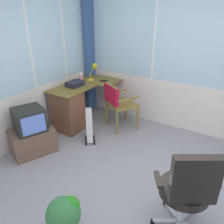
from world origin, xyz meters
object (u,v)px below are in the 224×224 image
object	(u,v)px
potted_plant	(65,215)
wooden_armchair	(116,100)
office_chair	(188,188)
paper_tray	(75,84)
spray_bottle	(81,78)
tv_on_stand	(32,133)
tv_remote	(104,81)
desk_lamp	(95,69)
desk	(69,108)
space_heater	(89,125)

from	to	relation	value
potted_plant	wooden_armchair	bearing A→B (deg)	18.22
office_chair	paper_tray	bearing A→B (deg)	62.27
paper_tray	office_chair	size ratio (longest dim) A/B	0.30
paper_tray	office_chair	distance (m)	2.79
spray_bottle	potted_plant	xyz separation A→B (m)	(-2.19, -1.52, -0.60)
tv_on_stand	office_chair	bearing A→B (deg)	-93.89
tv_remote	wooden_armchair	xyz separation A→B (m)	(-0.30, -0.47, -0.21)
wooden_armchair	desk_lamp	bearing A→B (deg)	66.46
office_chair	tv_on_stand	bearing A→B (deg)	86.11
desk_lamp	spray_bottle	xyz separation A→B (m)	(-0.30, 0.11, -0.11)
wooden_armchair	potted_plant	size ratio (longest dim) A/B	1.88
tv_on_stand	potted_plant	world-z (taller)	tv_on_stand
paper_tray	desk	bearing A→B (deg)	-173.27
space_heater	spray_bottle	bearing A→B (deg)	45.81
wooden_armchair	office_chair	world-z (taller)	office_chair
space_heater	potted_plant	distance (m)	1.80
potted_plant	tv_on_stand	bearing A→B (deg)	60.02
desk	wooden_armchair	xyz separation A→B (m)	(0.46, -0.74, 0.15)
desk_lamp	potted_plant	world-z (taller)	desk_lamp
paper_tray	space_heater	distance (m)	0.89
office_chair	space_heater	distance (m)	2.08
spray_bottle	tv_on_stand	distance (m)	1.46
paper_tray	wooden_armchair	size ratio (longest dim) A/B	0.34
tv_on_stand	potted_plant	size ratio (longest dim) A/B	1.62
desk	potted_plant	world-z (taller)	desk
spray_bottle	wooden_armchair	size ratio (longest dim) A/B	0.25
tv_remote	office_chair	bearing A→B (deg)	-162.32
desk_lamp	wooden_armchair	world-z (taller)	desk_lamp
tv_remote	wooden_armchair	size ratio (longest dim) A/B	0.17
desk_lamp	spray_bottle	world-z (taller)	desk_lamp
desk_lamp	tv_remote	bearing A→B (deg)	-90.21
desk_lamp	desk	bearing A→B (deg)	176.09
desk	tv_remote	world-z (taller)	tv_remote
paper_tray	desk_lamp	bearing A→B (deg)	-8.44
office_chair	wooden_armchair	bearing A→B (deg)	48.06
paper_tray	spray_bottle	bearing A→B (deg)	7.59
desk	office_chair	world-z (taller)	office_chair
tv_remote	tv_on_stand	bearing A→B (deg)	139.22
office_chair	potted_plant	xyz separation A→B (m)	(-0.67, 0.98, -0.30)
spray_bottle	space_heater	world-z (taller)	spray_bottle
space_heater	potted_plant	size ratio (longest dim) A/B	1.26
spray_bottle	potted_plant	distance (m)	2.73
desk	tv_on_stand	distance (m)	0.91
paper_tray	space_heater	bearing A→B (deg)	-122.99
office_chair	spray_bottle	bearing A→B (deg)	58.65
desk_lamp	paper_tray	xyz separation A→B (m)	(-0.53, 0.08, -0.17)
paper_tray	tv_on_stand	xyz separation A→B (m)	(-1.13, -0.05, -0.49)
potted_plant	spray_bottle	bearing A→B (deg)	34.77
paper_tray	wooden_armchair	distance (m)	0.84
space_heater	paper_tray	bearing A→B (deg)	57.01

